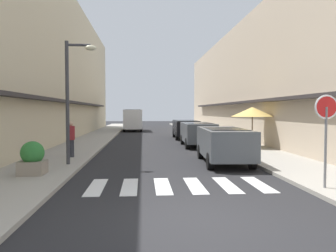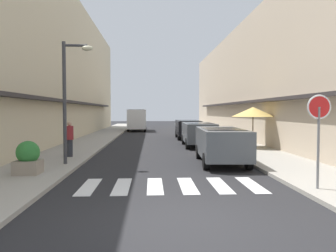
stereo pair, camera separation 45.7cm
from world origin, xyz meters
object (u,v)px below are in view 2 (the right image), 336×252
at_px(round_street_sign, 319,117).
at_px(street_lamp, 70,88).
at_px(parked_car_near, 221,142).
at_px(planter_corner, 28,158).
at_px(parked_car_far, 188,127).
at_px(delivery_van, 137,118).
at_px(pedestrian_walking_near, 70,138).
at_px(parked_car_mid, 199,132).
at_px(cafe_umbrella, 253,112).

relative_size(round_street_sign, street_lamp, 0.53).
xyz_separation_m(parked_car_near, street_lamp, (-6.06, -0.41, 2.14)).
bearing_deg(planter_corner, parked_car_far, 65.25).
distance_m(parked_car_near, round_street_sign, 5.36).
xyz_separation_m(delivery_van, pedestrian_walking_near, (-2.09, -21.71, -0.45)).
height_order(delivery_van, pedestrian_walking_near, delivery_van).
relative_size(round_street_sign, pedestrian_walking_near, 1.56).
distance_m(parked_car_far, planter_corner, 16.59).
relative_size(parked_car_near, parked_car_mid, 1.06).
relative_size(delivery_van, cafe_umbrella, 2.27).
xyz_separation_m(delivery_van, street_lamp, (-1.57, -23.75, 1.66)).
xyz_separation_m(parked_car_near, parked_car_mid, (0.00, 6.68, -0.00)).
xyz_separation_m(parked_car_near, round_street_sign, (1.52, -5.01, 1.11)).
bearing_deg(parked_car_near, street_lamp, -176.12).
relative_size(parked_car_near, cafe_umbrella, 1.87).
height_order(cafe_umbrella, pedestrian_walking_near, cafe_umbrella).
distance_m(parked_car_mid, round_street_sign, 11.84).
bearing_deg(planter_corner, round_street_sign, -16.70).
relative_size(parked_car_far, street_lamp, 0.93).
xyz_separation_m(parked_car_near, cafe_umbrella, (2.89, 5.11, 1.21)).
bearing_deg(street_lamp, parked_car_far, 65.02).
height_order(parked_car_mid, pedestrian_walking_near, pedestrian_walking_near).
height_order(parked_car_far, delivery_van, delivery_van).
bearing_deg(round_street_sign, planter_corner, 163.30).
relative_size(delivery_van, pedestrian_walking_near, 3.40).
relative_size(delivery_van, round_street_sign, 2.19).
bearing_deg(delivery_van, round_street_sign, -78.04).
xyz_separation_m(parked_car_far, cafe_umbrella, (2.89, -7.48, 1.21)).
relative_size(parked_car_near, parked_car_far, 1.02).
distance_m(parked_car_near, parked_car_mid, 6.68).
relative_size(parked_car_mid, street_lamp, 0.90).
relative_size(round_street_sign, planter_corner, 2.30).
xyz_separation_m(parked_car_far, delivery_van, (-4.48, 10.75, 0.48)).
distance_m(delivery_van, cafe_umbrella, 19.68).
bearing_deg(delivery_van, parked_car_mid, -74.94).
bearing_deg(round_street_sign, pedestrian_walking_near, 140.63).
bearing_deg(round_street_sign, parked_car_near, 106.88).
bearing_deg(planter_corner, cafe_umbrella, 37.64).
relative_size(cafe_umbrella, pedestrian_walking_near, 1.50).
distance_m(street_lamp, pedestrian_walking_near, 2.98).
bearing_deg(parked_car_far, parked_car_mid, -90.00).
height_order(parked_car_mid, street_lamp, street_lamp).
distance_m(parked_car_mid, parked_car_far, 5.91).
height_order(parked_car_near, planter_corner, parked_car_near).
distance_m(street_lamp, planter_corner, 3.31).
bearing_deg(pedestrian_walking_near, cafe_umbrella, 68.94).
bearing_deg(parked_car_mid, street_lamp, -130.51).
relative_size(parked_car_mid, planter_corner, 3.93).
bearing_deg(parked_car_far, pedestrian_walking_near, -120.97).
bearing_deg(parked_car_far, parked_car_near, -90.00).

